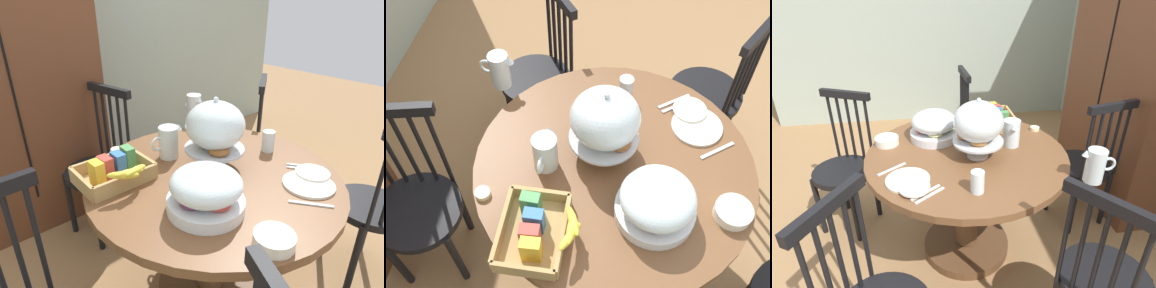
% 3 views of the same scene
% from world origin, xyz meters
% --- Properties ---
extents(ground_plane, '(10.00, 10.00, 0.00)m').
position_xyz_m(ground_plane, '(0.00, 0.00, 0.00)').
color(ground_plane, '#997047').
extents(wall_left, '(0.06, 4.32, 2.60)m').
position_xyz_m(wall_left, '(-2.43, 0.36, 1.30)').
color(wall_left, '#9EAD9E').
rests_on(wall_left, ground_plane).
extents(wooden_armoire, '(1.18, 0.60, 1.96)m').
position_xyz_m(wooden_armoire, '(-0.64, 1.50, 0.98)').
color(wooden_armoire, brown).
rests_on(wooden_armoire, ground_plane).
extents(dining_table, '(1.15, 1.15, 0.74)m').
position_xyz_m(dining_table, '(-0.13, 0.13, 0.52)').
color(dining_table, brown).
rests_on(dining_table, ground_plane).
extents(windsor_chair_near_window, '(0.41, 0.41, 0.97)m').
position_xyz_m(windsor_chair_near_window, '(-0.29, 0.99, 0.45)').
color(windsor_chair_near_window, black).
rests_on(windsor_chair_near_window, ground_plane).
extents(windsor_chair_by_cabinet, '(0.40, 0.40, 0.97)m').
position_xyz_m(windsor_chair_by_cabinet, '(-1.00, 0.12, 0.45)').
color(windsor_chair_by_cabinet, black).
rests_on(windsor_chair_by_cabinet, ground_plane).
extents(windsor_chair_facing_door, '(0.44, 0.44, 0.97)m').
position_xyz_m(windsor_chair_facing_door, '(-0.51, -0.65, 0.45)').
color(windsor_chair_facing_door, black).
rests_on(windsor_chair_facing_door, ground_plane).
extents(windsor_chair_host_seat, '(0.46, 0.46, 0.97)m').
position_xyz_m(windsor_chair_host_seat, '(0.60, 0.61, 0.45)').
color(windsor_chair_host_seat, black).
rests_on(windsor_chair_host_seat, ground_plane).
extents(pastry_stand_with_dome, '(0.28, 0.28, 0.34)m').
position_xyz_m(pastry_stand_with_dome, '(-0.07, 0.18, 0.94)').
color(pastry_stand_with_dome, silver).
rests_on(pastry_stand_with_dome, dining_table).
extents(fruit_platter_covered, '(0.30, 0.30, 0.18)m').
position_xyz_m(fruit_platter_covered, '(-0.33, -0.04, 0.83)').
color(fruit_platter_covered, silver).
rests_on(fruit_platter_covered, dining_table).
extents(orange_juice_pitcher, '(0.18, 0.10, 0.16)m').
position_xyz_m(orange_juice_pitcher, '(-0.17, 0.40, 0.81)').
color(orange_juice_pitcher, silver).
rests_on(orange_juice_pitcher, dining_table).
extents(milk_pitcher, '(0.09, 0.18, 0.17)m').
position_xyz_m(milk_pitcher, '(0.25, 0.70, 0.82)').
color(milk_pitcher, silver).
rests_on(milk_pitcher, dining_table).
extents(cereal_basket, '(0.32, 0.30, 0.12)m').
position_xyz_m(cereal_basket, '(-0.49, 0.37, 0.79)').
color(cereal_basket, tan).
rests_on(cereal_basket, dining_table).
extents(china_plate_large, '(0.22, 0.22, 0.01)m').
position_xyz_m(china_plate_large, '(0.12, -0.20, 0.75)').
color(china_plate_large, white).
rests_on(china_plate_large, dining_table).
extents(china_plate_small, '(0.15, 0.15, 0.01)m').
position_xyz_m(china_plate_small, '(0.20, -0.17, 0.76)').
color(china_plate_small, white).
rests_on(china_plate_small, china_plate_large).
extents(cereal_bowl, '(0.14, 0.14, 0.04)m').
position_xyz_m(cereal_bowl, '(-0.30, -0.33, 0.76)').
color(cereal_bowl, white).
rests_on(cereal_bowl, dining_table).
extents(drinking_glass, '(0.06, 0.06, 0.11)m').
position_xyz_m(drinking_glass, '(0.26, 0.12, 0.80)').
color(drinking_glass, silver).
rests_on(drinking_glass, dining_table).
extents(butter_dish, '(0.06, 0.06, 0.02)m').
position_xyz_m(butter_dish, '(-0.35, 0.62, 0.75)').
color(butter_dish, beige).
rests_on(butter_dish, dining_table).
extents(table_knife, '(0.11, 0.15, 0.01)m').
position_xyz_m(table_knife, '(0.23, -0.12, 0.74)').
color(table_knife, silver).
rests_on(table_knife, dining_table).
extents(dinner_fork, '(0.11, 0.15, 0.01)m').
position_xyz_m(dinner_fork, '(0.26, -0.10, 0.74)').
color(dinner_fork, silver).
rests_on(dinner_fork, dining_table).
extents(soup_spoon, '(0.11, 0.15, 0.01)m').
position_xyz_m(soup_spoon, '(0.00, -0.29, 0.74)').
color(soup_spoon, silver).
rests_on(soup_spoon, dining_table).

